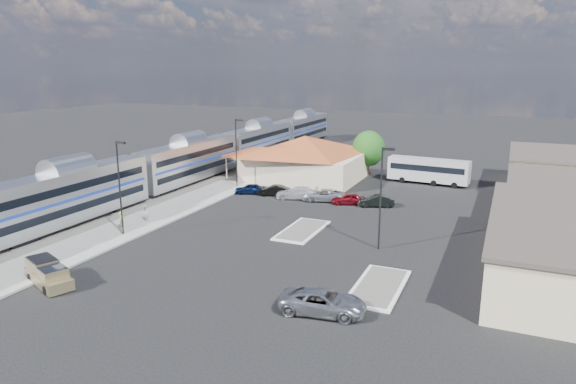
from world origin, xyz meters
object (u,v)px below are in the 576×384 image
at_px(station_depot, 305,158).
at_px(suv, 323,302).
at_px(pickup_truck, 49,274).
at_px(coach_bus, 428,169).

relative_size(station_depot, suv, 3.26).
relative_size(pickup_truck, suv, 0.93).
xyz_separation_m(station_depot, coach_bus, (16.44, 4.13, -1.15)).
xyz_separation_m(pickup_truck, suv, (19.83, 3.80, -0.03)).
relative_size(station_depot, pickup_truck, 3.50).
distance_m(station_depot, suv, 40.72).
distance_m(suv, coach_bus, 41.44).
distance_m(pickup_truck, suv, 20.19).
bearing_deg(pickup_truck, station_depot, 17.26).
height_order(pickup_truck, suv, pickup_truck).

